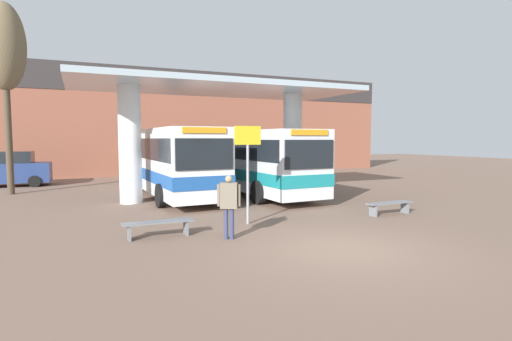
% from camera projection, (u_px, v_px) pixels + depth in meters
% --- Properties ---
extents(ground_plane, '(100.00, 100.00, 0.00)m').
position_uv_depth(ground_plane, '(342.00, 249.00, 10.08)').
color(ground_plane, '#755B4C').
extents(townhouse_backdrop, '(40.00, 0.58, 8.17)m').
position_uv_depth(townhouse_backdrop, '(163.00, 113.00, 30.78)').
color(townhouse_backdrop, brown).
rests_on(townhouse_backdrop, ground_plane).
extents(station_canopy, '(12.98, 5.61, 5.28)m').
position_uv_depth(station_canopy, '(218.00, 107.00, 18.63)').
color(station_canopy, silver).
rests_on(station_canopy, ground_plane).
extents(transit_bus_left_bay, '(3.01, 10.41, 3.23)m').
position_uv_depth(transit_bus_left_bay, '(170.00, 159.00, 19.38)').
color(transit_bus_left_bay, white).
rests_on(transit_bus_left_bay, ground_plane).
extents(transit_bus_center_bay, '(3.02, 10.75, 3.17)m').
position_uv_depth(transit_bus_center_bay, '(251.00, 159.00, 20.30)').
color(transit_bus_center_bay, silver).
rests_on(transit_bus_center_bay, ground_plane).
extents(waiting_bench_near_pillar, '(1.87, 0.44, 0.46)m').
position_uv_depth(waiting_bench_near_pillar, '(389.00, 205.00, 14.59)').
color(waiting_bench_near_pillar, slate).
rests_on(waiting_bench_near_pillar, ground_plane).
extents(waiting_bench_mid_platform, '(1.98, 0.44, 0.46)m').
position_uv_depth(waiting_bench_mid_platform, '(158.00, 225.00, 11.21)').
color(waiting_bench_mid_platform, slate).
rests_on(waiting_bench_mid_platform, ground_plane).
extents(info_sign_platform, '(0.90, 0.09, 3.19)m').
position_uv_depth(info_sign_platform, '(248.00, 155.00, 12.89)').
color(info_sign_platform, gray).
rests_on(info_sign_platform, ground_plane).
extents(pedestrian_waiting, '(0.63, 0.44, 1.77)m').
position_uv_depth(pedestrian_waiting, '(229.00, 200.00, 10.98)').
color(pedestrian_waiting, '#333856').
rests_on(pedestrian_waiting, ground_plane).
extents(poplar_tree_behind_left, '(1.95, 1.95, 9.45)m').
position_uv_depth(poplar_tree_behind_left, '(4.00, 50.00, 19.50)').
color(poplar_tree_behind_left, '#473A2B').
rests_on(poplar_tree_behind_left, ground_plane).
extents(parked_car_street, '(4.20, 2.20, 2.05)m').
position_uv_depth(parked_car_street, '(11.00, 169.00, 23.37)').
color(parked_car_street, navy).
rests_on(parked_car_street, ground_plane).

